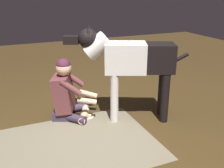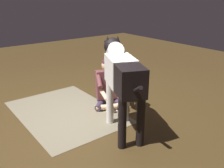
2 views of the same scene
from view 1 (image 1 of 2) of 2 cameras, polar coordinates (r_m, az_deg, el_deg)
name	(u,v)px [view 1 (image 1 of 2)]	position (r m, az deg, el deg)	size (l,w,h in m)	color
ground_plane	(91,140)	(3.31, -4.54, -11.91)	(12.77, 12.77, 0.00)	#413017
area_rug	(69,146)	(3.23, -9.15, -12.98)	(2.02, 1.44, 0.01)	#736A54
person_sitting_on_floor	(67,94)	(3.76, -9.57, -2.08)	(0.70, 0.62, 0.86)	#3D3046
large_dog	(130,61)	(3.55, 3.84, 4.99)	(1.53, 0.79, 1.28)	silver
hot_dog_on_plate	(87,115)	(3.86, -5.46, -6.60)	(0.21, 0.21, 0.06)	white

